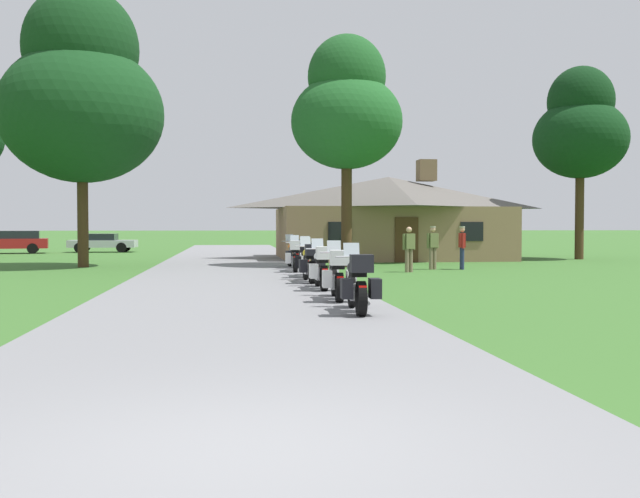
{
  "coord_description": "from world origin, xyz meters",
  "views": [
    {
      "loc": [
        -0.09,
        -5.27,
        1.7
      ],
      "look_at": [
        2.71,
        17.71,
        0.97
      ],
      "focal_mm": 41.0,
      "sensor_mm": 36.0,
      "label": 1
    }
  ],
  "objects_px": {
    "tree_left_near": "(82,94)",
    "parked_red_suv_far_left": "(9,241)",
    "motorcycle_yellow_fourth_in_row": "(310,263)",
    "tree_right_of_lodge": "(580,128)",
    "motorcycle_white_third_in_row": "(322,268)",
    "bystander_olive_shirt_beside_signpost": "(409,247)",
    "bystander_olive_shirt_by_tree": "(433,245)",
    "motorcycle_black_nearest_to_camera": "(358,284)",
    "parked_silver_sedan_far_left": "(103,242)",
    "motorcycle_orange_farthest_in_row": "(294,254)",
    "motorcycle_silver_fifth_in_row": "(306,260)",
    "tree_by_lodge_front": "(347,109)",
    "motorcycle_red_second_in_row": "(338,275)",
    "bystander_red_shirt_near_lodge": "(462,245)",
    "motorcycle_blue_sixth_in_row": "(295,256)"
  },
  "relations": [
    {
      "from": "parked_silver_sedan_far_left",
      "to": "tree_right_of_lodge",
      "type": "bearing_deg",
      "value": -116.16
    },
    {
      "from": "parked_red_suv_far_left",
      "to": "bystander_olive_shirt_by_tree",
      "type": "bearing_deg",
      "value": -143.83
    },
    {
      "from": "motorcycle_blue_sixth_in_row",
      "to": "bystander_olive_shirt_beside_signpost",
      "type": "distance_m",
      "value": 4.21
    },
    {
      "from": "motorcycle_yellow_fourth_in_row",
      "to": "tree_right_of_lodge",
      "type": "height_order",
      "value": "tree_right_of_lodge"
    },
    {
      "from": "bystander_olive_shirt_beside_signpost",
      "to": "parked_red_suv_far_left",
      "type": "height_order",
      "value": "bystander_olive_shirt_beside_signpost"
    },
    {
      "from": "motorcycle_black_nearest_to_camera",
      "to": "bystander_olive_shirt_by_tree",
      "type": "distance_m",
      "value": 15.21
    },
    {
      "from": "motorcycle_blue_sixth_in_row",
      "to": "tree_left_near",
      "type": "height_order",
      "value": "tree_left_near"
    },
    {
      "from": "motorcycle_black_nearest_to_camera",
      "to": "bystander_olive_shirt_by_tree",
      "type": "bearing_deg",
      "value": 71.61
    },
    {
      "from": "bystander_olive_shirt_by_tree",
      "to": "tree_by_lodge_front",
      "type": "height_order",
      "value": "tree_by_lodge_front"
    },
    {
      "from": "motorcycle_black_nearest_to_camera",
      "to": "motorcycle_white_third_in_row",
      "type": "bearing_deg",
      "value": 92.99
    },
    {
      "from": "bystander_red_shirt_near_lodge",
      "to": "tree_by_lodge_front",
      "type": "bearing_deg",
      "value": -111.25
    },
    {
      "from": "motorcycle_white_third_in_row",
      "to": "parked_silver_sedan_far_left",
      "type": "bearing_deg",
      "value": 109.74
    },
    {
      "from": "bystander_red_shirt_near_lodge",
      "to": "tree_left_near",
      "type": "bearing_deg",
      "value": -95.35
    },
    {
      "from": "motorcycle_silver_fifth_in_row",
      "to": "tree_by_lodge_front",
      "type": "xyz_separation_m",
      "value": [
        2.35,
        6.51,
        5.9
      ]
    },
    {
      "from": "motorcycle_white_third_in_row",
      "to": "bystander_olive_shirt_beside_signpost",
      "type": "height_order",
      "value": "bystander_olive_shirt_beside_signpost"
    },
    {
      "from": "tree_right_of_lodge",
      "to": "parked_red_suv_far_left",
      "type": "distance_m",
      "value": 33.79
    },
    {
      "from": "tree_right_of_lodge",
      "to": "tree_by_lodge_front",
      "type": "distance_m",
      "value": 13.99
    },
    {
      "from": "motorcycle_white_third_in_row",
      "to": "parked_silver_sedan_far_left",
      "type": "height_order",
      "value": "motorcycle_white_third_in_row"
    },
    {
      "from": "motorcycle_yellow_fourth_in_row",
      "to": "motorcycle_silver_fifth_in_row",
      "type": "bearing_deg",
      "value": 85.47
    },
    {
      "from": "bystander_olive_shirt_by_tree",
      "to": "parked_red_suv_far_left",
      "type": "bearing_deg",
      "value": 117.28
    },
    {
      "from": "tree_right_of_lodge",
      "to": "tree_left_near",
      "type": "height_order",
      "value": "tree_left_near"
    },
    {
      "from": "motorcycle_silver_fifth_in_row",
      "to": "parked_red_suv_far_left",
      "type": "distance_m",
      "value": 28.48
    },
    {
      "from": "bystander_olive_shirt_beside_signpost",
      "to": "tree_left_near",
      "type": "relative_size",
      "value": 0.15
    },
    {
      "from": "tree_by_lodge_front",
      "to": "parked_silver_sedan_far_left",
      "type": "relative_size",
      "value": 2.26
    },
    {
      "from": "tree_right_of_lodge",
      "to": "motorcycle_silver_fifth_in_row",
      "type": "bearing_deg",
      "value": -141.8
    },
    {
      "from": "motorcycle_silver_fifth_in_row",
      "to": "motorcycle_blue_sixth_in_row",
      "type": "xyz_separation_m",
      "value": [
        -0.1,
        2.79,
        0.0
      ]
    },
    {
      "from": "motorcycle_white_third_in_row",
      "to": "tree_left_near",
      "type": "bearing_deg",
      "value": 124.5
    },
    {
      "from": "parked_red_suv_far_left",
      "to": "motorcycle_yellow_fourth_in_row",
      "type": "bearing_deg",
      "value": -160.37
    },
    {
      "from": "motorcycle_silver_fifth_in_row",
      "to": "bystander_red_shirt_near_lodge",
      "type": "bearing_deg",
      "value": 36.95
    },
    {
      "from": "bystander_red_shirt_near_lodge",
      "to": "motorcycle_silver_fifth_in_row",
      "type": "bearing_deg",
      "value": -49.75
    },
    {
      "from": "motorcycle_black_nearest_to_camera",
      "to": "motorcycle_silver_fifth_in_row",
      "type": "distance_m",
      "value": 9.84
    },
    {
      "from": "bystander_red_shirt_near_lodge",
      "to": "bystander_olive_shirt_beside_signpost",
      "type": "relative_size",
      "value": 1.01
    },
    {
      "from": "motorcycle_silver_fifth_in_row",
      "to": "parked_silver_sedan_far_left",
      "type": "xyz_separation_m",
      "value": [
        -10.66,
        25.25,
        0.03
      ]
    },
    {
      "from": "tree_by_lodge_front",
      "to": "motorcycle_red_second_in_row",
      "type": "bearing_deg",
      "value": -99.81
    },
    {
      "from": "motorcycle_white_third_in_row",
      "to": "tree_by_lodge_front",
      "type": "xyz_separation_m",
      "value": [
        2.42,
        11.17,
        5.9
      ]
    },
    {
      "from": "bystander_olive_shirt_beside_signpost",
      "to": "parked_silver_sedan_far_left",
      "type": "xyz_separation_m",
      "value": [
        -14.75,
        22.41,
        -0.29
      ]
    },
    {
      "from": "motorcycle_black_nearest_to_camera",
      "to": "parked_silver_sedan_far_left",
      "type": "xyz_separation_m",
      "value": [
        -10.64,
        35.09,
        0.03
      ]
    },
    {
      "from": "bystander_red_shirt_near_lodge",
      "to": "parked_silver_sedan_far_left",
      "type": "bearing_deg",
      "value": -133.22
    },
    {
      "from": "parked_red_suv_far_left",
      "to": "motorcycle_white_third_in_row",
      "type": "bearing_deg",
      "value": -162.49
    },
    {
      "from": "motorcycle_orange_farthest_in_row",
      "to": "bystander_olive_shirt_beside_signpost",
      "type": "relative_size",
      "value": 1.25
    },
    {
      "from": "motorcycle_white_third_in_row",
      "to": "motorcycle_orange_farthest_in_row",
      "type": "distance_m",
      "value": 9.9
    },
    {
      "from": "motorcycle_red_second_in_row",
      "to": "motorcycle_yellow_fourth_in_row",
      "type": "distance_m",
      "value": 5.13
    },
    {
      "from": "motorcycle_red_second_in_row",
      "to": "bystander_olive_shirt_beside_signpost",
      "type": "height_order",
      "value": "bystander_olive_shirt_beside_signpost"
    },
    {
      "from": "motorcycle_yellow_fourth_in_row",
      "to": "tree_left_near",
      "type": "bearing_deg",
      "value": 128.32
    },
    {
      "from": "motorcycle_orange_farthest_in_row",
      "to": "tree_left_near",
      "type": "relative_size",
      "value": 0.18
    },
    {
      "from": "tree_left_near",
      "to": "parked_red_suv_far_left",
      "type": "xyz_separation_m",
      "value": [
        -7.53,
        15.96,
        -6.3
      ]
    },
    {
      "from": "tree_right_of_lodge",
      "to": "motorcycle_black_nearest_to_camera",
      "type": "bearing_deg",
      "value": -124.94
    },
    {
      "from": "tree_by_lodge_front",
      "to": "tree_left_near",
      "type": "xyz_separation_m",
      "value": [
        -10.79,
        1.12,
        0.56
      ]
    },
    {
      "from": "tree_left_near",
      "to": "bystander_red_shirt_near_lodge",
      "type": "bearing_deg",
      "value": -12.87
    },
    {
      "from": "motorcycle_silver_fifth_in_row",
      "to": "bystander_olive_shirt_by_tree",
      "type": "xyz_separation_m",
      "value": [
        5.42,
        4.36,
        0.34
      ]
    }
  ]
}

